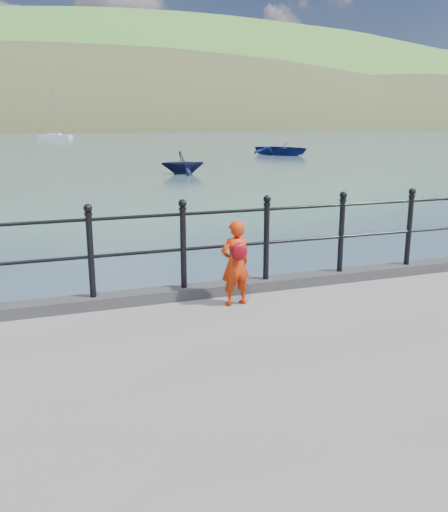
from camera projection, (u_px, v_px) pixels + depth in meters
name	position (u px, v px, depth m)	size (l,w,h in m)	color
ground	(222.00, 355.00, 7.91)	(600.00, 600.00, 0.00)	#2D4251
kerb	(226.00, 288.00, 7.51)	(60.00, 0.30, 0.15)	#28282B
railing	(226.00, 235.00, 7.33)	(18.11, 0.11, 1.20)	black
far_shore	(127.00, 179.00, 244.68)	(830.00, 200.00, 156.00)	#333A21
child	(235.00, 263.00, 6.93)	(0.44, 0.34, 1.12)	red
launch_blue	(282.00, 149.00, 53.37)	(4.14, 5.80, 1.20)	navy
launch_navy	(183.00, 163.00, 34.42)	(2.36, 2.73, 1.44)	black
sailboat_deep	(55.00, 137.00, 100.55)	(6.41, 4.64, 9.26)	silver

